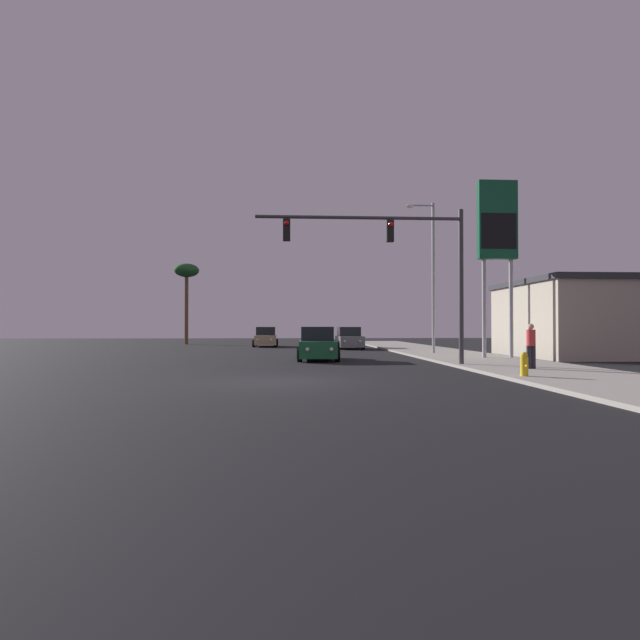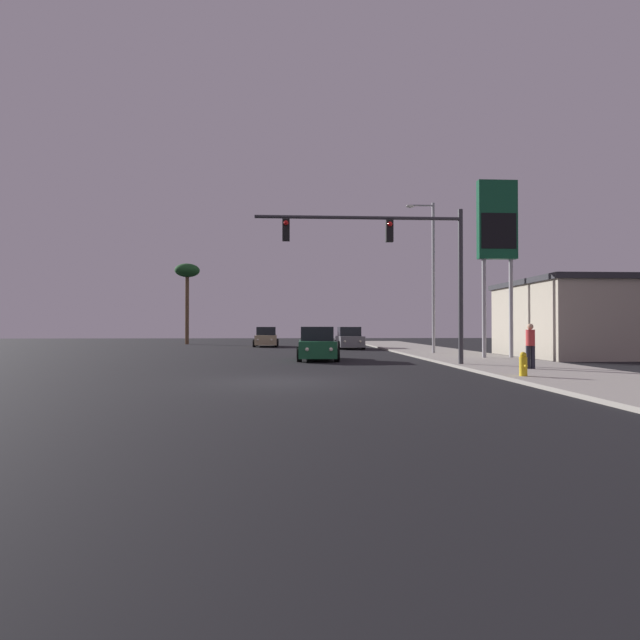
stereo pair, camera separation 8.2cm
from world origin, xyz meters
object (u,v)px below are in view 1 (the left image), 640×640
(car_grey, at_px, (349,339))
(fire_hydrant, at_px, (524,364))
(traffic_light_mast, at_px, (400,252))
(palm_tree_far, at_px, (187,274))
(car_green, at_px, (317,345))
(street_lamp, at_px, (431,270))
(car_tan, at_px, (266,338))
(gas_station_sign, at_px, (497,230))
(pedestrian_on_sidewalk, at_px, (531,344))

(car_grey, xyz_separation_m, fire_hydrant, (2.95, -22.74, -0.27))
(traffic_light_mast, relative_size, palm_tree_far, 1.11)
(car_green, bearing_deg, street_lamp, -147.72)
(car_green, height_order, car_tan, same)
(car_green, height_order, fire_hydrant, car_green)
(street_lamp, height_order, fire_hydrant, street_lamp)
(gas_station_sign, relative_size, fire_hydrant, 11.84)
(car_green, height_order, car_grey, same)
(car_green, distance_m, street_lamp, 9.32)
(car_grey, height_order, car_tan, same)
(palm_tree_far, bearing_deg, car_green, -64.31)
(fire_hydrant, bearing_deg, car_tan, 109.20)
(car_green, xyz_separation_m, traffic_light_mast, (3.26, -4.63, 4.04))
(car_grey, relative_size, street_lamp, 0.48)
(gas_station_sign, bearing_deg, traffic_light_mast, -144.75)
(car_green, relative_size, street_lamp, 0.48)
(car_grey, bearing_deg, fire_hydrant, 96.21)
(car_grey, relative_size, palm_tree_far, 0.55)
(car_grey, xyz_separation_m, street_lamp, (3.98, -8.64, 4.36))
(traffic_light_mast, xyz_separation_m, pedestrian_on_sidewalk, (4.34, -2.51, -3.76))
(car_tan, bearing_deg, traffic_light_mast, 105.07)
(car_green, xyz_separation_m, street_lamp, (7.07, 4.24, 4.36))
(car_grey, xyz_separation_m, gas_station_sign, (6.07, -13.34, 5.86))
(car_grey, height_order, traffic_light_mast, traffic_light_mast)
(street_lamp, bearing_deg, fire_hydrant, -94.15)
(fire_hydrant, height_order, pedestrian_on_sidewalk, pedestrian_on_sidewalk)
(gas_station_sign, xyz_separation_m, palm_tree_far, (-20.72, 24.48, 0.20))
(street_lamp, distance_m, pedestrian_on_sidewalk, 12.10)
(car_green, height_order, gas_station_sign, gas_station_sign)
(fire_hydrant, bearing_deg, gas_station_sign, 71.67)
(car_green, xyz_separation_m, pedestrian_on_sidewalk, (7.60, -7.14, 0.27))
(traffic_light_mast, bearing_deg, gas_station_sign, 35.25)
(pedestrian_on_sidewalk, xyz_separation_m, palm_tree_far, (-19.16, 31.16, 5.78))
(street_lamp, xyz_separation_m, pedestrian_on_sidewalk, (0.53, -11.38, -4.08))
(traffic_light_mast, bearing_deg, fire_hydrant, -61.91)
(car_tan, distance_m, pedestrian_on_sidewalk, 27.13)
(street_lamp, bearing_deg, gas_station_sign, -66.00)
(palm_tree_far, bearing_deg, gas_station_sign, -49.76)
(traffic_light_mast, bearing_deg, car_grey, 90.54)
(car_tan, relative_size, traffic_light_mast, 0.50)
(gas_station_sign, bearing_deg, car_grey, 114.46)
(car_tan, height_order, pedestrian_on_sidewalk, pedestrian_on_sidewalk)
(car_tan, bearing_deg, car_green, 99.42)
(traffic_light_mast, height_order, street_lamp, street_lamp)
(pedestrian_on_sidewalk, bearing_deg, gas_station_sign, 76.87)
(car_green, bearing_deg, car_grey, -102.17)
(car_tan, distance_m, fire_hydrant, 29.08)
(car_grey, xyz_separation_m, traffic_light_mast, (0.17, -17.51, 4.04))
(traffic_light_mast, xyz_separation_m, gas_station_sign, (5.90, 4.17, 1.82))
(car_green, distance_m, car_tan, 17.96)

